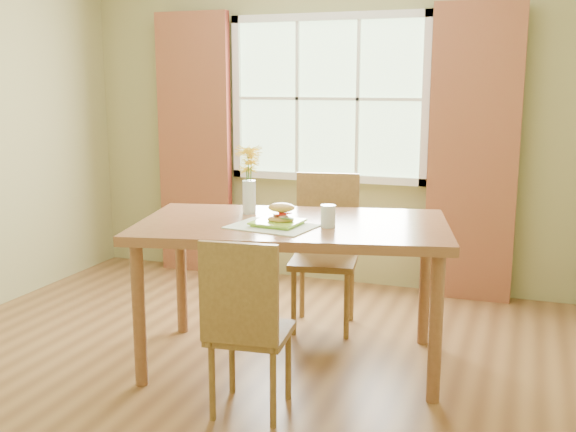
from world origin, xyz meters
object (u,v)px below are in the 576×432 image
(chair_near, at_px, (246,321))
(flower_vase, at_px, (249,171))
(water_glass, at_px, (328,217))
(dining_table, at_px, (293,237))
(chair_far, at_px, (326,243))
(croissant_sandwich, at_px, (281,213))

(chair_near, height_order, flower_vase, flower_vase)
(water_glass, relative_size, flower_vase, 0.30)
(flower_vase, bearing_deg, chair_near, -68.19)
(dining_table, distance_m, flower_vase, 0.50)
(dining_table, height_order, chair_far, chair_far)
(dining_table, bearing_deg, chair_near, -101.82)
(dining_table, xyz_separation_m, croissant_sandwich, (-0.02, -0.13, 0.16))
(dining_table, height_order, water_glass, water_glass)
(croissant_sandwich, bearing_deg, water_glass, 0.91)
(croissant_sandwich, height_order, flower_vase, flower_vase)
(croissant_sandwich, xyz_separation_m, flower_vase, (-0.31, 0.28, 0.18))
(water_glass, xyz_separation_m, flower_vase, (-0.56, 0.21, 0.20))
(chair_far, distance_m, croissant_sandwich, 0.91)
(chair_far, bearing_deg, water_glass, -82.12)
(croissant_sandwich, relative_size, flower_vase, 0.42)
(chair_near, height_order, water_glass, water_glass)
(chair_far, distance_m, flower_vase, 0.84)
(chair_far, xyz_separation_m, flower_vase, (-0.32, -0.56, 0.55))
(flower_vase, bearing_deg, croissant_sandwich, -42.00)
(croissant_sandwich, bearing_deg, chair_far, 75.72)
(chair_far, relative_size, flower_vase, 2.49)
(chair_far, height_order, croissant_sandwich, chair_far)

